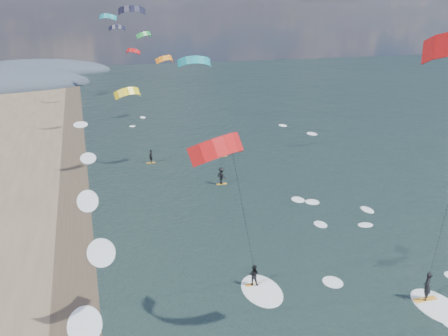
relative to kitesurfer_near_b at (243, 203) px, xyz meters
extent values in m
cube|color=#382D23|center=(-9.50, 6.84, -8.04)|extent=(3.00, 240.00, 0.00)
ellipsoid|color=#3D4756|center=(-19.50, 116.84, -8.05)|extent=(40.00, 18.00, 7.00)
cube|color=orange|center=(12.38, -0.64, -8.01)|extent=(1.60, 0.48, 0.07)
imported|color=black|center=(12.38, -0.64, -6.99)|extent=(0.84, 0.84, 1.97)
ellipsoid|color=white|center=(12.68, -1.44, -8.05)|extent=(2.60, 4.20, 0.12)
cube|color=orange|center=(2.25, 4.16, -8.02)|extent=(1.17, 0.36, 0.05)
imported|color=black|center=(2.25, 4.16, -7.25)|extent=(0.90, 0.84, 1.48)
ellipsoid|color=white|center=(2.55, 3.36, -8.05)|extent=(2.60, 4.20, 0.12)
cylinder|color=black|center=(0.50, 1.16, -1.39)|extent=(0.02, 0.02, 12.76)
cube|color=orange|center=(5.49, 23.58, -8.02)|extent=(1.10, 0.35, 0.05)
imported|color=black|center=(5.49, 23.58, -7.10)|extent=(1.17, 1.33, 1.79)
cube|color=orange|center=(8.29, 32.90, -8.02)|extent=(1.10, 0.35, 0.05)
imported|color=black|center=(8.29, 32.90, -7.12)|extent=(0.98, 1.01, 1.75)
cube|color=orange|center=(-0.63, 32.81, -8.02)|extent=(1.10, 0.35, 0.05)
imported|color=black|center=(-0.63, 32.81, -7.20)|extent=(0.53, 0.67, 1.58)
ellipsoid|color=white|center=(-8.30, 2.84, -8.05)|extent=(2.40, 5.40, 0.11)
ellipsoid|color=white|center=(-8.30, 11.84, -8.05)|extent=(2.40, 5.40, 0.11)
ellipsoid|color=white|center=(-8.30, 22.84, -8.05)|extent=(2.40, 5.40, 0.11)
ellipsoid|color=white|center=(-8.30, 36.84, -8.05)|extent=(2.40, 5.40, 0.11)
ellipsoid|color=white|center=(-8.30, 54.84, -8.05)|extent=(2.40, 5.40, 0.11)
camera|label=1|loc=(-7.93, -23.80, 10.54)|focal=40.00mm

